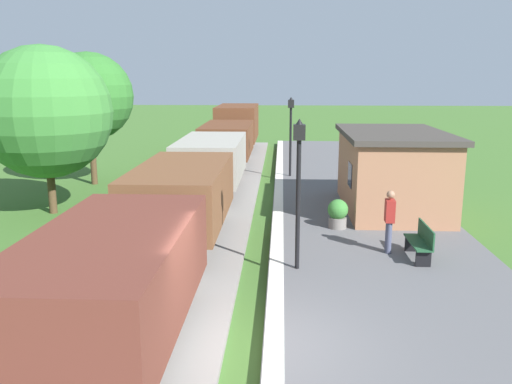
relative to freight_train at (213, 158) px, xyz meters
name	(u,v)px	position (x,y,z in m)	size (l,w,h in m)	color
ground_plane	(251,359)	(2.40, -13.77, -1.46)	(160.00, 160.00, 0.00)	#3D6628
platform_slab	(434,357)	(5.60, -13.77, -1.34)	(6.00, 60.00, 0.25)	#565659
platform_edge_stripe	(274,346)	(2.80, -13.77, -1.21)	(0.36, 60.00, 0.01)	silver
track_ballast	(119,352)	(0.00, -13.77, -1.40)	(3.80, 60.00, 0.12)	gray
rail_near	(158,347)	(0.72, -13.77, -1.27)	(0.07, 60.00, 0.14)	slate
rail_far	(79,345)	(-0.72, -13.77, -1.27)	(0.07, 60.00, 0.14)	slate
freight_train	(213,158)	(0.00, 0.00, 0.00)	(2.50, 32.60, 2.72)	brown
station_hut	(392,170)	(6.80, -3.66, 0.19)	(3.50, 5.80, 2.78)	#9E6B4C
bench_near_hut	(421,241)	(6.54, -8.97, -0.74)	(0.42, 1.50, 0.91)	#1E4C2D
bench_down_platform	(365,175)	(6.54, 0.50, -0.74)	(0.42, 1.50, 0.91)	#1E4C2D
person_waiting	(389,219)	(5.80, -8.49, -0.28)	(0.26, 0.39, 1.71)	#474C66
potted_planter	(338,213)	(4.67, -6.19, -0.74)	(0.64, 0.64, 0.92)	slate
lamp_post_near	(299,167)	(3.31, -9.84, 1.34)	(0.28, 0.28, 3.70)	black
lamp_post_far	(291,122)	(3.31, 2.56, 1.34)	(0.28, 0.28, 3.70)	black
tree_trackside_far	(45,112)	(-5.42, -3.86, 2.19)	(4.65, 4.65, 5.99)	#4C3823
tree_field_left	(89,97)	(-5.73, 1.43, 2.52)	(3.92, 3.92, 5.95)	#4C3823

